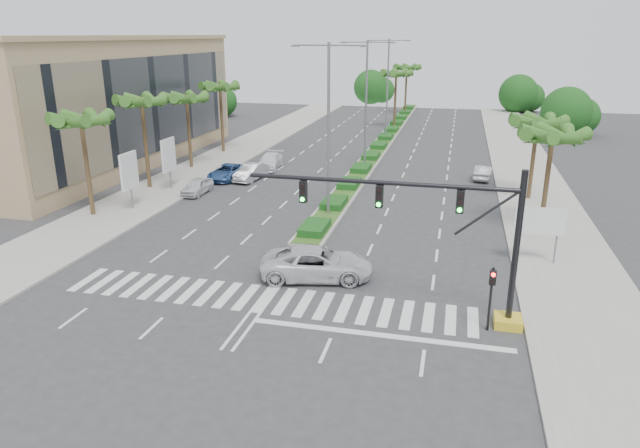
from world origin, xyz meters
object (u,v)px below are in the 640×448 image
(car_crossing, at_px, (317,264))
(car_right, at_px, (483,172))
(car_parked_a, at_px, (197,186))
(car_parked_c, at_px, (227,172))
(car_parked_d, at_px, (270,161))
(car_parked_b, at_px, (251,172))

(car_crossing, height_order, car_right, car_crossing)
(car_crossing, bearing_deg, car_parked_a, 31.70)
(car_parked_a, relative_size, car_parked_c, 0.79)
(car_crossing, bearing_deg, car_parked_d, 11.57)
(car_parked_c, height_order, car_right, car_parked_c)
(car_crossing, relative_size, car_right, 1.56)
(car_parked_a, xyz_separation_m, car_crossing, (13.66, -14.18, 0.19))
(car_parked_b, bearing_deg, car_parked_a, -108.09)
(car_parked_a, xyz_separation_m, car_parked_b, (2.67, 5.49, 0.08))
(car_parked_b, distance_m, car_parked_c, 2.22)
(car_parked_c, bearing_deg, car_right, 15.68)
(car_right, bearing_deg, car_crossing, 76.37)
(car_parked_c, distance_m, car_parked_d, 5.68)
(car_parked_c, xyz_separation_m, car_crossing, (13.20, -19.39, 0.17))
(car_parked_b, height_order, car_crossing, car_crossing)
(car_parked_b, distance_m, car_crossing, 22.54)
(car_parked_c, xyz_separation_m, car_parked_d, (2.36, 5.17, 0.04))
(car_parked_a, bearing_deg, car_crossing, -44.66)
(car_parked_d, relative_size, car_right, 1.27)
(car_parked_a, height_order, car_parked_c, car_parked_c)
(car_parked_a, bearing_deg, car_parked_d, 76.16)
(car_right, bearing_deg, car_parked_c, 20.56)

